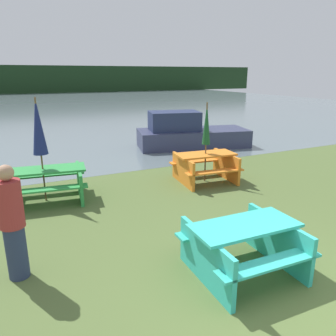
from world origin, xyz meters
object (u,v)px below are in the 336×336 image
Objects in this scene: picnic_table_green at (44,181)px; boat at (188,134)px; umbrella_navy at (38,127)px; person at (13,223)px; picnic_table_teal at (243,244)px; umbrella_darkgreen at (206,125)px; picnic_table_orange at (205,165)px.

boat is at bearing 32.05° from picnic_table_green.
umbrella_navy is at bearing 90.00° from picnic_table_green.
person reaches higher than boat.
picnic_table_teal is 4.38m from umbrella_darkgreen.
boat is (1.74, 4.01, -1.02)m from umbrella_darkgreen.
picnic_table_green is at bearing 174.50° from picnic_table_orange.
umbrella_darkgreen reaches higher than picnic_table_green.
boat is 9.22m from person.
umbrella_darkgreen is (-0.00, 0.00, 1.08)m from picnic_table_orange.
picnic_table_orange is at bearing 0.00° from umbrella_darkgreen.
picnic_table_teal is at bearing -23.84° from person.
umbrella_navy reaches higher than picnic_table_teal.
person reaches higher than picnic_table_green.
picnic_table_teal is 4.82m from picnic_table_green.
boat reaches higher than picnic_table_green.
picnic_table_teal is 4.98m from umbrella_navy.
picnic_table_orange is 0.81× the size of umbrella_darkgreen.
picnic_table_green is 1.24m from umbrella_navy.
boat is at bearing 45.49° from person.
umbrella_darkgreen is at bearing 180.00° from picnic_table_orange.
umbrella_navy is at bearing -134.68° from boat.
umbrella_navy is at bearing 174.50° from umbrella_darkgreen.
picnic_table_green is 6.83m from boat.
picnic_table_green is (-2.28, 4.25, 0.00)m from picnic_table_teal.
picnic_table_teal is 0.75× the size of umbrella_darkgreen.
picnic_table_teal is at bearing -61.84° from picnic_table_green.
boat is at bearing 66.62° from umbrella_darkgreen.
umbrella_darkgreen is 4.07m from umbrella_navy.
picnic_table_teal is 0.95× the size of person.
picnic_table_green is at bearing -90.00° from umbrella_navy.
picnic_table_green is 1.20× the size of person.
boat is (1.74, 4.01, 0.06)m from picnic_table_orange.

